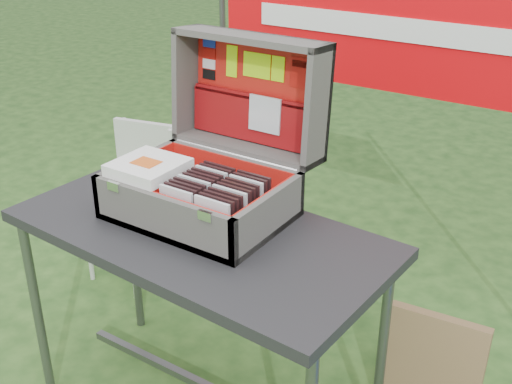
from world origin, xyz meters
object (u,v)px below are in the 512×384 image
Objects in this scene: table at (203,326)px; suitcase at (208,134)px; cardboard_box at (432,364)px; chair at (129,207)px.

table is 0.71m from suitcase.
table is 2.20× the size of suitcase.
table reaches higher than cardboard_box.
suitcase is 0.74× the size of chair.
cardboard_box is at bearing 26.15° from suitcase.
table is 0.89m from cardboard_box.
table is 1.06m from chair.
chair is 1.99× the size of cardboard_box.
suitcase is at bearing -158.72° from cardboard_box.
chair is 1.62m from cardboard_box.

